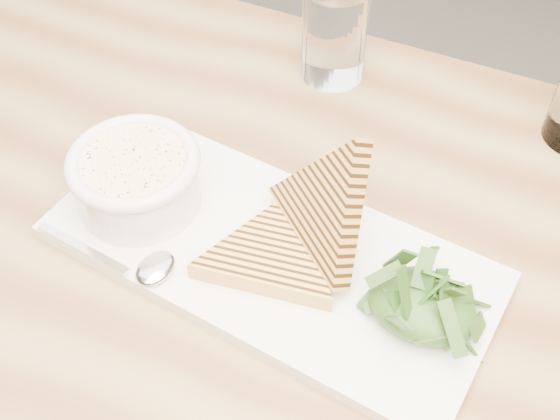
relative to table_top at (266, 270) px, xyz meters
The scene contains 13 objects.
table_top is the anchor object (origin of this frame).
table_leg_bl 0.71m from the table_top, 147.62° to the left, with size 0.06×0.06×0.71m, color #9A7B4A.
platter 0.03m from the table_top, ahead, with size 0.42×0.19×0.02m, color white.
soup_bowl 0.15m from the table_top, behind, with size 0.12×0.12×0.05m, color white.
soup 0.16m from the table_top, behind, with size 0.10×0.10×0.01m, color beige.
bowl_rim 0.16m from the table_top, behind, with size 0.13×0.13×0.01m, color white.
sandwich_flat 0.05m from the table_top, 44.95° to the right, with size 0.15×0.15×0.02m, color gold, non-canonical shape.
sandwich_lean 0.10m from the table_top, 34.59° to the left, with size 0.15×0.15×0.08m, color gold, non-canonical shape.
salad_base 0.16m from the table_top, ahead, with size 0.09×0.07×0.04m, color black.
arugula_pile 0.16m from the table_top, ahead, with size 0.11×0.10×0.05m, color #3C6D23, non-canonical shape.
spoon_bowl 0.11m from the table_top, 136.13° to the right, with size 0.03×0.04×0.01m, color silver.
spoon_handle 0.17m from the table_top, 150.75° to the right, with size 0.10×0.01×0.00m, color silver.
glass_near 0.30m from the table_top, 102.65° to the left, with size 0.07×0.07×0.11m, color white.
Camera 1 is at (0.13, -0.32, 1.28)m, focal length 45.00 mm.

